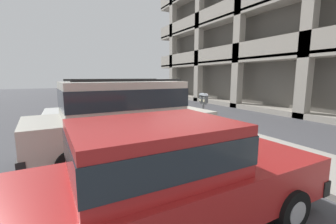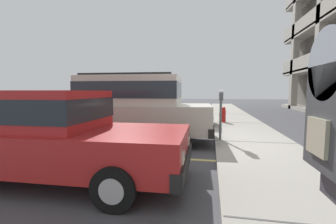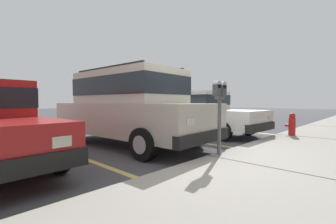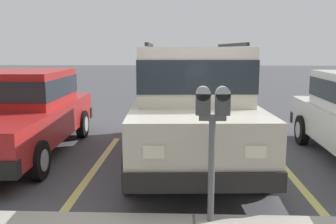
{
  "view_description": "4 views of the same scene",
  "coord_description": "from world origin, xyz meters",
  "px_view_note": "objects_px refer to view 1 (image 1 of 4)",
  "views": [
    {
      "loc": [
        5.67,
        -3.89,
        2.1
      ],
      "look_at": [
        -0.04,
        -0.99,
        1.08
      ],
      "focal_mm": 24.0,
      "sensor_mm": 36.0,
      "label": 1
    },
    {
      "loc": [
        6.49,
        0.06,
        1.53
      ],
      "look_at": [
        0.09,
        -1.16,
        0.93
      ],
      "focal_mm": 24.0,
      "sensor_mm": 36.0,
      "label": 2
    },
    {
      "loc": [
        3.7,
        2.62,
        1.17
      ],
      "look_at": [
        -0.09,
        -0.95,
        0.93
      ],
      "focal_mm": 24.0,
      "sensor_mm": 36.0,
      "label": 3
    },
    {
      "loc": [
        0.13,
        4.15,
        1.95
      ],
      "look_at": [
        0.31,
        -0.41,
        1.18
      ],
      "focal_mm": 40.0,
      "sensor_mm": 36.0,
      "label": 4
    }
  ],
  "objects_px": {
    "parking_meter_near": "(203,105)",
    "fire_hydrant": "(161,111)",
    "silver_suv": "(125,116)",
    "red_sedan": "(104,110)",
    "dark_hatchback": "(167,173)"
  },
  "relations": [
    {
      "from": "red_sedan",
      "to": "parking_meter_near",
      "type": "bearing_deg",
      "value": 42.82
    },
    {
      "from": "silver_suv",
      "to": "fire_hydrant",
      "type": "bearing_deg",
      "value": 141.18
    },
    {
      "from": "silver_suv",
      "to": "parking_meter_near",
      "type": "bearing_deg",
      "value": 90.96
    },
    {
      "from": "silver_suv",
      "to": "parking_meter_near",
      "type": "xyz_separation_m",
      "value": [
        -0.18,
        2.64,
        0.11
      ]
    },
    {
      "from": "red_sedan",
      "to": "fire_hydrant",
      "type": "xyz_separation_m",
      "value": [
        -0.94,
        2.84,
        -0.36
      ]
    },
    {
      "from": "red_sedan",
      "to": "fire_hydrant",
      "type": "relative_size",
      "value": 6.48
    },
    {
      "from": "silver_suv",
      "to": "parking_meter_near",
      "type": "relative_size",
      "value": 3.35
    },
    {
      "from": "silver_suv",
      "to": "parking_meter_near",
      "type": "distance_m",
      "value": 2.65
    },
    {
      "from": "dark_hatchback",
      "to": "parking_meter_near",
      "type": "xyz_separation_m",
      "value": [
        -3.32,
        2.97,
        0.38
      ]
    },
    {
      "from": "dark_hatchback",
      "to": "parking_meter_near",
      "type": "bearing_deg",
      "value": 136.73
    },
    {
      "from": "parking_meter_near",
      "to": "fire_hydrant",
      "type": "relative_size",
      "value": 2.08
    },
    {
      "from": "red_sedan",
      "to": "dark_hatchback",
      "type": "xyz_separation_m",
      "value": [
        6.26,
        -0.43,
        0.0
      ]
    },
    {
      "from": "parking_meter_near",
      "to": "fire_hydrant",
      "type": "xyz_separation_m",
      "value": [
        -3.88,
        0.3,
        -0.74
      ]
    },
    {
      "from": "parking_meter_near",
      "to": "fire_hydrant",
      "type": "height_order",
      "value": "parking_meter_near"
    },
    {
      "from": "silver_suv",
      "to": "fire_hydrant",
      "type": "height_order",
      "value": "silver_suv"
    }
  ]
}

